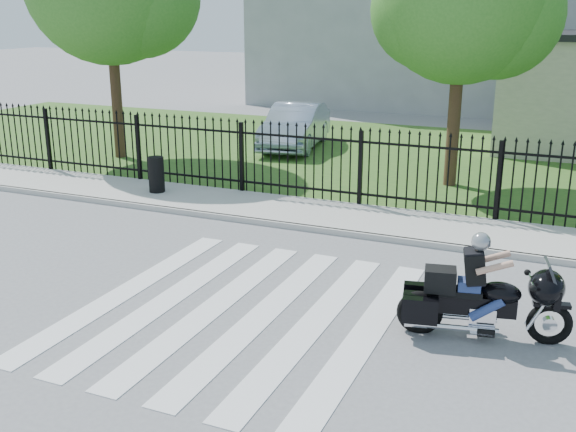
% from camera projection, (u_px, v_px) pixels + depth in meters
% --- Properties ---
extents(ground, '(120.00, 120.00, 0.00)m').
position_uv_depth(ground, '(239.00, 311.00, 10.16)').
color(ground, slate).
rests_on(ground, ground).
extents(crosswalk, '(5.00, 5.50, 0.01)m').
position_uv_depth(crosswalk, '(239.00, 310.00, 10.16)').
color(crosswalk, silver).
rests_on(crosswalk, ground).
extents(sidewalk, '(40.00, 2.00, 0.12)m').
position_uv_depth(sidewalk, '(345.00, 218.00, 14.53)').
color(sidewalk, '#ADAAA3').
rests_on(sidewalk, ground).
extents(curb, '(40.00, 0.12, 0.12)m').
position_uv_depth(curb, '(329.00, 231.00, 13.65)').
color(curb, '#ADAAA3').
rests_on(curb, ground).
extents(grass_strip, '(40.00, 12.00, 0.02)m').
position_uv_depth(grass_strip, '(418.00, 158.00, 20.70)').
color(grass_strip, '#2B571D').
rests_on(grass_strip, ground).
extents(iron_fence, '(26.00, 0.04, 1.80)m').
position_uv_depth(iron_fence, '(360.00, 170.00, 15.17)').
color(iron_fence, black).
rests_on(iron_fence, ground).
extents(motorcycle_rider, '(2.33, 1.07, 1.55)m').
position_uv_depth(motorcycle_rider, '(480.00, 295.00, 9.16)').
color(motorcycle_rider, black).
rests_on(motorcycle_rider, ground).
extents(parked_car, '(2.20, 4.54, 1.43)m').
position_uv_depth(parked_car, '(295.00, 126.00, 22.02)').
color(parked_car, '#9AA9C2').
rests_on(parked_car, grass_strip).
extents(litter_bin, '(0.39, 0.39, 0.86)m').
position_uv_depth(litter_bin, '(156.00, 174.00, 16.28)').
color(litter_bin, black).
rests_on(litter_bin, sidewalk).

